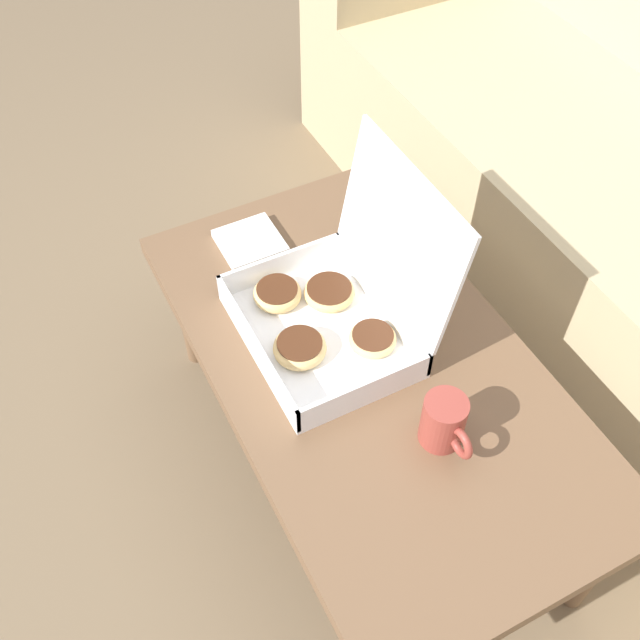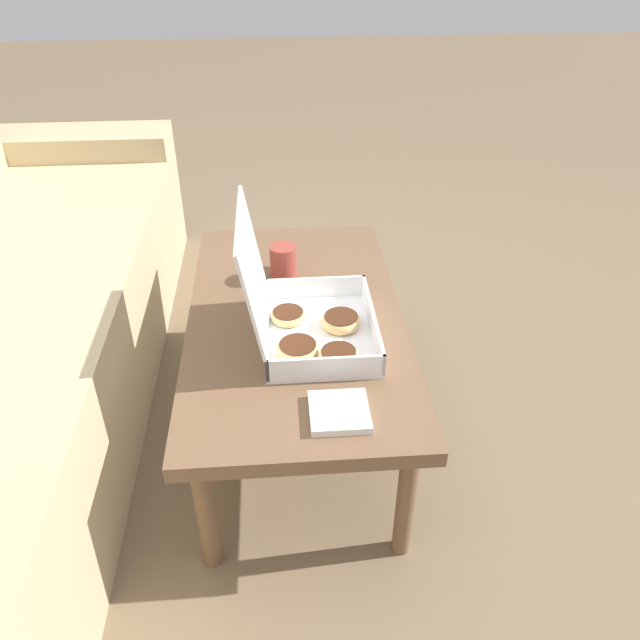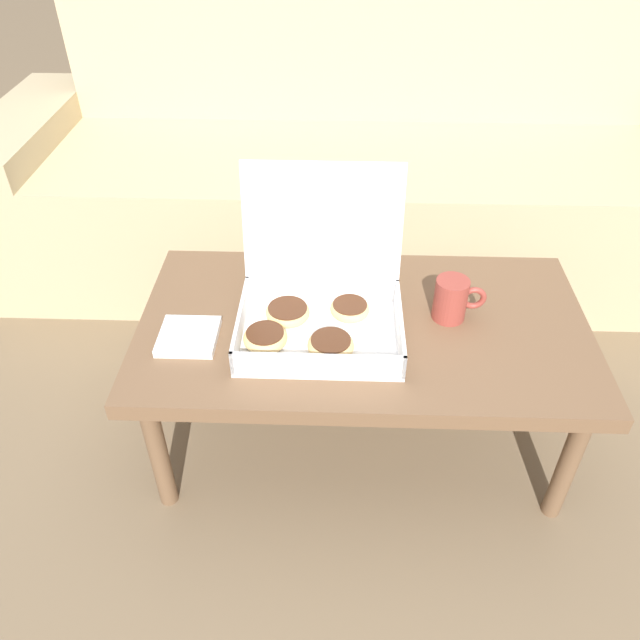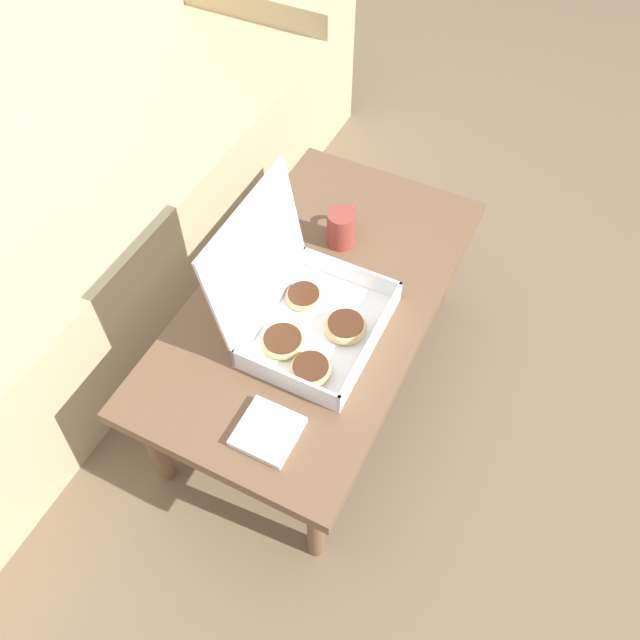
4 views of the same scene
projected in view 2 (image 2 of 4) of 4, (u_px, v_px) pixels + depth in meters
ground_plane at (262, 423)px, 1.91m from camera, size 12.00×12.00×0.00m
coffee_table at (296, 327)px, 1.71m from camera, size 1.05×0.58×0.39m
pastry_box at (306, 320)px, 1.56m from camera, size 0.37×0.33×0.34m
coffee_mug at (283, 262)px, 1.82m from camera, size 0.12×0.08×0.10m
napkin_stack at (339, 412)px, 1.36m from camera, size 0.13×0.13×0.02m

